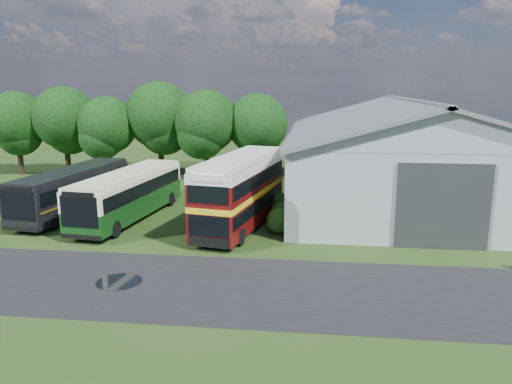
# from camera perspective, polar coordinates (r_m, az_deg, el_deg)

# --- Properties ---
(ground) EXTENTS (120.00, 120.00, 0.00)m
(ground) POSITION_cam_1_polar(r_m,az_deg,el_deg) (27.39, -10.09, -7.85)
(ground) COLOR #1D3611
(ground) RESTS_ON ground
(asphalt_road) EXTENTS (60.00, 8.00, 0.02)m
(asphalt_road) POSITION_cam_1_polar(r_m,az_deg,el_deg) (23.98, -5.18, -10.70)
(asphalt_road) COLOR black
(asphalt_road) RESTS_ON ground
(puddle) EXTENTS (2.20, 2.20, 0.01)m
(puddle) POSITION_cam_1_polar(r_m,az_deg,el_deg) (25.25, -15.38, -9.90)
(puddle) COLOR black
(puddle) RESTS_ON ground
(storage_shed) EXTENTS (18.80, 24.80, 8.15)m
(storage_shed) POSITION_cam_1_polar(r_m,az_deg,el_deg) (41.53, 16.89, 4.60)
(storage_shed) COLOR gray
(storage_shed) RESTS_ON ground
(tree_far_left) EXTENTS (6.12, 6.12, 8.64)m
(tree_far_left) POSITION_cam_1_polar(r_m,az_deg,el_deg) (57.59, -25.69, 7.33)
(tree_far_left) COLOR black
(tree_far_left) RESTS_ON ground
(tree_left_a) EXTENTS (6.46, 6.46, 9.12)m
(tree_left_a) POSITION_cam_1_polar(r_m,az_deg,el_deg) (55.50, -21.04, 7.90)
(tree_left_a) COLOR black
(tree_left_a) RESTS_ON ground
(tree_left_b) EXTENTS (5.78, 5.78, 8.16)m
(tree_left_b) POSITION_cam_1_polar(r_m,az_deg,el_deg) (52.50, -16.61, 7.32)
(tree_left_b) COLOR black
(tree_left_b) RESTS_ON ground
(tree_mid) EXTENTS (6.80, 6.80, 9.60)m
(tree_mid) POSITION_cam_1_polar(r_m,az_deg,el_deg) (51.91, -10.97, 8.58)
(tree_mid) COLOR black
(tree_mid) RESTS_ON ground
(tree_right_a) EXTENTS (6.26, 6.26, 8.83)m
(tree_right_a) POSITION_cam_1_polar(r_m,az_deg,el_deg) (49.68, -5.74, 8.01)
(tree_right_a) COLOR black
(tree_right_a) RESTS_ON ground
(tree_right_b) EXTENTS (5.98, 5.98, 8.45)m
(tree_right_b) POSITION_cam_1_polar(r_m,az_deg,el_deg) (49.65, 0.16, 7.78)
(tree_right_b) COLOR black
(tree_right_b) RESTS_ON ground
(shrub_front) EXTENTS (1.70, 1.70, 1.70)m
(shrub_front) POSITION_cam_1_polar(r_m,az_deg,el_deg) (32.04, 2.72, -4.68)
(shrub_front) COLOR #194714
(shrub_front) RESTS_ON ground
(shrub_mid) EXTENTS (1.60, 1.60, 1.60)m
(shrub_mid) POSITION_cam_1_polar(r_m,az_deg,el_deg) (33.95, 2.97, -3.70)
(shrub_mid) COLOR #194714
(shrub_mid) RESTS_ON ground
(shrub_back) EXTENTS (1.80, 1.80, 1.80)m
(shrub_back) POSITION_cam_1_polar(r_m,az_deg,el_deg) (35.87, 3.18, -2.82)
(shrub_back) COLOR #194714
(shrub_back) RESTS_ON ground
(bus_green_single) EXTENTS (4.24, 12.35, 3.34)m
(bus_green_single) POSITION_cam_1_polar(r_m,az_deg,el_deg) (35.94, -14.34, -0.25)
(bus_green_single) COLOR black
(bus_green_single) RESTS_ON ground
(bus_maroon_double) EXTENTS (4.83, 11.40, 4.76)m
(bus_maroon_double) POSITION_cam_1_polar(r_m,az_deg,el_deg) (32.77, -1.75, 0.01)
(bus_maroon_double) COLOR black
(bus_maroon_double) RESTS_ON ground
(bus_dark_single) EXTENTS (4.02, 12.09, 3.27)m
(bus_dark_single) POSITION_cam_1_polar(r_m,az_deg,el_deg) (38.76, -20.17, 0.22)
(bus_dark_single) COLOR black
(bus_dark_single) RESTS_ON ground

